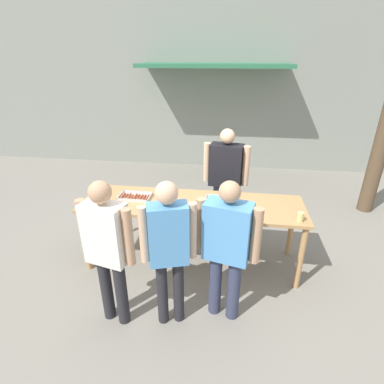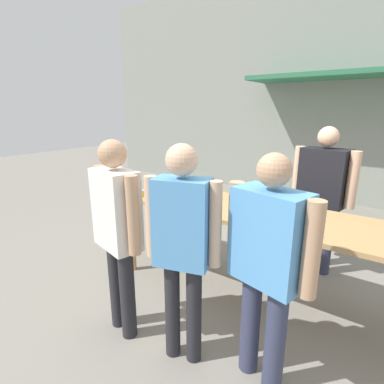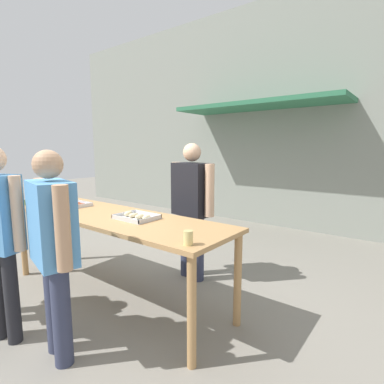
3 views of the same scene
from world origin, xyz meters
The scene contains 10 objects.
ground_plane centered at (0.00, 0.00, 0.00)m, with size 24.00×24.00×0.00m, color gray.
building_facade_back centered at (0.00, 3.98, 2.26)m, with size 12.00×1.11×4.50m.
serving_table centered at (0.00, 0.00, 0.82)m, with size 2.81×0.81×0.91m.
food_tray_sausages centered at (-0.76, 0.04, 0.92)m, with size 0.41×0.26×0.04m.
food_tray_buns centered at (0.36, 0.04, 0.93)m, with size 0.39×0.31×0.06m.
condiment_jar_mustard centered at (-1.27, -0.29, 0.94)m, with size 0.06×0.06×0.08m.
condiment_jar_ketchup centered at (-1.19, -0.28, 0.94)m, with size 0.06×0.06×0.08m.
beer_cup centered at (1.27, -0.29, 0.96)m, with size 0.07×0.07×0.11m.
person_server_behind_table centered at (0.39, 0.90, 0.97)m, with size 0.69×0.34×1.66m.
person_customer_with_cup centered at (0.46, -0.87, 0.93)m, with size 0.64×0.35×1.59m.
Camera 3 is at (2.56, -1.92, 1.60)m, focal length 28.00 mm.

